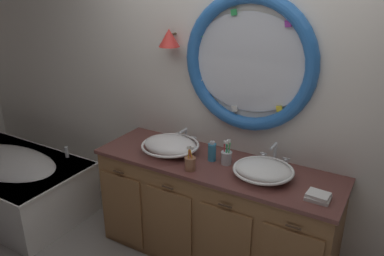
% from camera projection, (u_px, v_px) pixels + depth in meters
% --- Properties ---
extents(back_wall_assembly, '(6.40, 0.26, 2.60)m').
position_uv_depth(back_wall_assembly, '(236.00, 95.00, 2.99)').
color(back_wall_assembly, silver).
rests_on(back_wall_assembly, ground_plane).
extents(vanity_counter, '(1.93, 0.62, 0.87)m').
position_uv_depth(vanity_counter, '(214.00, 211.00, 3.06)').
color(vanity_counter, olive).
rests_on(vanity_counter, ground_plane).
extents(bathtub, '(1.56, 0.90, 0.63)m').
position_uv_depth(bathtub, '(11.00, 180.00, 3.77)').
color(bathtub, white).
rests_on(bathtub, ground_plane).
extents(sink_basin_left, '(0.46, 0.46, 0.14)m').
position_uv_depth(sink_basin_left, '(170.00, 145.00, 3.04)').
color(sink_basin_left, white).
rests_on(sink_basin_left, vanity_counter).
extents(sink_basin_right, '(0.43, 0.43, 0.11)m').
position_uv_depth(sink_basin_right, '(263.00, 170.00, 2.68)').
color(sink_basin_right, white).
rests_on(sink_basin_right, vanity_counter).
extents(faucet_set_left, '(0.20, 0.13, 0.14)m').
position_uv_depth(faucet_set_left, '(185.00, 137.00, 3.23)').
color(faucet_set_left, silver).
rests_on(faucet_set_left, vanity_counter).
extents(faucet_set_right, '(0.23, 0.13, 0.18)m').
position_uv_depth(faucet_set_right, '(275.00, 156.00, 2.86)').
color(faucet_set_right, silver).
rests_on(faucet_set_right, vanity_counter).
extents(toothbrush_holder_left, '(0.09, 0.09, 0.20)m').
position_uv_depth(toothbrush_holder_left, '(190.00, 163.00, 2.78)').
color(toothbrush_holder_left, '#996647').
rests_on(toothbrush_holder_left, vanity_counter).
extents(toothbrush_holder_right, '(0.09, 0.09, 0.21)m').
position_uv_depth(toothbrush_holder_right, '(226.00, 157.00, 2.87)').
color(toothbrush_holder_right, silver).
rests_on(toothbrush_holder_right, vanity_counter).
extents(soap_dispenser, '(0.06, 0.07, 0.17)m').
position_uv_depth(soap_dispenser, '(212.00, 152.00, 2.92)').
color(soap_dispenser, '#388EBC').
rests_on(soap_dispenser, vanity_counter).
extents(folded_hand_towel, '(0.15, 0.12, 0.05)m').
position_uv_depth(folded_hand_towel, '(318.00, 196.00, 2.42)').
color(folded_hand_towel, white).
rests_on(folded_hand_towel, vanity_counter).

